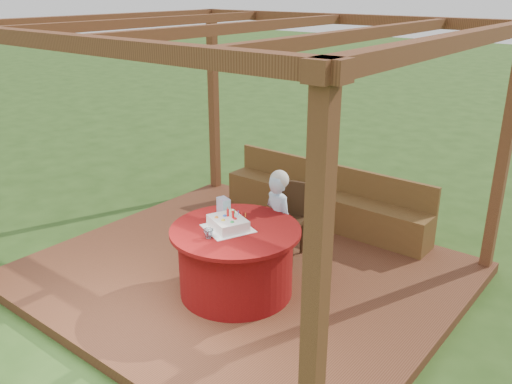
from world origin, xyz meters
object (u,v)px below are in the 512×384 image
Objects in this scene: drinking_glass at (208,234)px; bench at (323,204)px; gift_bag at (224,207)px; table at (236,260)px; elderly_woman at (279,220)px; chair at (285,215)px; birthday_cake at (228,223)px.

bench is at bearing 94.14° from drinking_glass.
gift_bag is 2.10× the size of drinking_glass.
table is 6.46× the size of gift_bag.
drinking_glass is at bearing -95.97° from elderly_woman.
bench is 2.23× the size of table.
chair reaches higher than drinking_glass.
birthday_cake is (0.18, -2.15, 0.52)m from bench.
drinking_glass is at bearing -101.32° from table.
elderly_woman is at bearing 82.25° from birthday_cake.
table is at bearing -84.20° from chair.
chair is at bearing 92.38° from birthday_cake.
table is at bearing 78.68° from drinking_glass.
gift_bag reaches higher than drinking_glass.
bench is 1.48m from elderly_woman.
elderly_woman reaches higher than drinking_glass.
drinking_glass is (0.23, -0.49, -0.06)m from gift_bag.
drinking_glass is (-0.11, -1.02, 0.17)m from elderly_woman.
chair is at bearing 91.62° from drinking_glass.
table is 0.43m from birthday_cake.
birthday_cake is 5.82× the size of drinking_glass.
table is 0.57m from gift_bag.
elderly_woman is at bearing 84.03° from drinking_glass.
chair is (-0.10, 1.02, 0.14)m from table.
birthday_cake reaches higher than drinking_glass.
table is 1.49× the size of chair.
birthday_cake is at bearing -97.75° from elderly_woman.
table is 13.59× the size of drinking_glass.
chair is 1.56× the size of birthday_cake.
gift_bag is at bearing 139.46° from birthday_cake.
elderly_woman is (0.28, -1.42, 0.34)m from bench.
drinking_glass is at bearing -44.70° from gift_bag.
birthday_cake is at bearing -141.98° from table.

